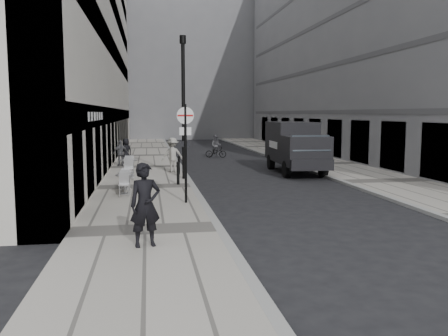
# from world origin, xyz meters

# --- Properties ---
(ground) EXTENTS (120.00, 120.00, 0.00)m
(ground) POSITION_xyz_m (0.00, 0.00, 0.00)
(ground) COLOR black
(ground) RESTS_ON ground
(sidewalk) EXTENTS (4.00, 60.00, 0.12)m
(sidewalk) POSITION_xyz_m (-2.00, 18.00, 0.06)
(sidewalk) COLOR #AAA399
(sidewalk) RESTS_ON ground
(far_sidewalk) EXTENTS (4.00, 60.00, 0.12)m
(far_sidewalk) POSITION_xyz_m (9.00, 18.00, 0.06)
(far_sidewalk) COLOR #AAA399
(far_sidewalk) RESTS_ON ground
(building_left) EXTENTS (4.00, 45.00, 18.00)m
(building_left) POSITION_xyz_m (-6.00, 24.50, 9.00)
(building_left) COLOR silver
(building_left) RESTS_ON ground
(building_right) EXTENTS (6.00, 45.00, 20.00)m
(building_right) POSITION_xyz_m (14.00, 24.50, 10.00)
(building_right) COLOR slate
(building_right) RESTS_ON ground
(building_far) EXTENTS (24.00, 16.00, 22.00)m
(building_far) POSITION_xyz_m (1.50, 56.00, 11.00)
(building_far) COLOR slate
(building_far) RESTS_ON ground
(walking_man) EXTENTS (0.81, 0.63, 1.97)m
(walking_man) POSITION_xyz_m (-1.97, 1.02, 1.10)
(walking_man) COLOR black
(walking_man) RESTS_ON sidewalk
(sign_post) EXTENTS (0.59, 0.09, 3.42)m
(sign_post) POSITION_xyz_m (-0.60, 6.32, 2.31)
(sign_post) COLOR black
(sign_post) RESTS_ON sidewalk
(lamppost) EXTENTS (0.30, 0.30, 6.68)m
(lamppost) POSITION_xyz_m (-0.20, 12.46, 3.83)
(lamppost) COLOR black
(lamppost) RESTS_ON sidewalk
(bollard_near) EXTENTS (0.12, 0.12, 0.94)m
(bollard_near) POSITION_xyz_m (-0.60, 10.63, 0.59)
(bollard_near) COLOR black
(bollard_near) RESTS_ON sidewalk
(bollard_far) EXTENTS (0.12, 0.12, 0.89)m
(bollard_far) POSITION_xyz_m (-0.34, 14.08, 0.57)
(bollard_far) COLOR black
(bollard_far) RESTS_ON sidewalk
(panel_van) EXTENTS (2.38, 5.91, 2.74)m
(panel_van) POSITION_xyz_m (6.01, 14.79, 1.54)
(panel_van) COLOR black
(panel_van) RESTS_ON ground
(cyclist) EXTENTS (1.61, 0.89, 1.64)m
(cyclist) POSITION_xyz_m (3.02, 24.17, 0.64)
(cyclist) COLOR black
(cyclist) RESTS_ON ground
(pedestrian_a) EXTENTS (0.98, 0.70, 1.54)m
(pedestrian_a) POSITION_xyz_m (-3.47, 18.43, 0.89)
(pedestrian_a) COLOR #57575C
(pedestrian_a) RESTS_ON sidewalk
(pedestrian_b) EXTENTS (1.21, 0.74, 1.81)m
(pedestrian_b) POSITION_xyz_m (-0.60, 15.19, 1.03)
(pedestrian_b) COLOR #A6A399
(pedestrian_b) RESTS_ON sidewalk
(pedestrian_c) EXTENTS (0.91, 0.82, 1.56)m
(pedestrian_c) POSITION_xyz_m (-3.23, 19.95, 0.90)
(pedestrian_c) COLOR black
(pedestrian_c) RESTS_ON sidewalk
(cafe_table_near) EXTENTS (0.69, 1.55, 0.88)m
(cafe_table_near) POSITION_xyz_m (-2.80, 8.49, 0.57)
(cafe_table_near) COLOR #A7A7A9
(cafe_table_near) RESTS_ON sidewalk
(cafe_table_mid) EXTENTS (0.80, 1.79, 1.02)m
(cafe_table_mid) POSITION_xyz_m (-2.80, 13.18, 0.64)
(cafe_table_mid) COLOR #B4B4B6
(cafe_table_mid) RESTS_ON sidewalk
(cafe_table_far) EXTENTS (0.64, 1.44, 0.82)m
(cafe_table_far) POSITION_xyz_m (-2.82, 9.74, 0.54)
(cafe_table_far) COLOR silver
(cafe_table_far) RESTS_ON sidewalk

